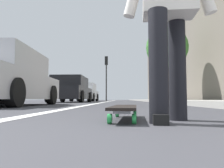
{
  "coord_description": "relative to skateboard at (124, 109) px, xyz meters",
  "views": [
    {
      "loc": [
        -0.48,
        0.23,
        0.17
      ],
      "look_at": [
        10.23,
        0.67,
        0.93
      ],
      "focal_mm": 34.63,
      "sensor_mm": 36.0,
      "label": 1
    }
  ],
  "objects": [
    {
      "name": "ground_plane",
      "position": [
        8.68,
        -0.2,
        -0.09
      ],
      "size": [
        80.0,
        80.0,
        0.0
      ],
      "primitive_type": "plane",
      "color": "#38383D"
    },
    {
      "name": "lane_stripe_white",
      "position": [
        18.68,
        0.99,
        -0.09
      ],
      "size": [
        52.0,
        0.16,
        0.01
      ],
      "primitive_type": "cube",
      "color": "silver",
      "rests_on": "ground"
    },
    {
      "name": "sidewalk_curb",
      "position": [
        16.68,
        -3.32,
        -0.03
      ],
      "size": [
        52.0,
        3.2,
        0.13
      ],
      "primitive_type": "cube",
      "color": "#9E9B93",
      "rests_on": "ground"
    },
    {
      "name": "building_facade",
      "position": [
        20.68,
        -5.86,
        4.75
      ],
      "size": [
        40.0,
        1.2,
        9.69
      ],
      "primitive_type": "cube",
      "color": "#6F665B",
      "rests_on": "ground"
    },
    {
      "name": "skateboard",
      "position": [
        0.0,
        0.0,
        0.0
      ],
      "size": [
        0.85,
        0.26,
        0.11
      ],
      "color": "green",
      "rests_on": "ground"
    },
    {
      "name": "skater_person",
      "position": [
        -0.15,
        -0.35,
        0.84
      ],
      "size": [
        0.45,
        0.72,
        1.64
      ],
      "color": "black",
      "rests_on": "ground"
    },
    {
      "name": "parked_car_near",
      "position": [
        3.85,
        3.1,
        0.61
      ],
      "size": [
        4.36,
        1.98,
        1.47
      ],
      "color": "#B7B7BC",
      "rests_on": "ground"
    },
    {
      "name": "parked_car_mid",
      "position": [
        10.73,
        2.96,
        0.62
      ],
      "size": [
        4.39,
        2.01,
        1.48
      ],
      "color": "black",
      "rests_on": "ground"
    },
    {
      "name": "parked_car_far",
      "position": [
        16.53,
        3.09,
        0.63
      ],
      "size": [
        4.17,
        1.99,
        1.49
      ],
      "color": "silver",
      "rests_on": "ground"
    },
    {
      "name": "traffic_light",
      "position": [
        18.18,
        1.39,
        2.8
      ],
      "size": [
        0.33,
        0.28,
        4.18
      ],
      "color": "#2D2D2D",
      "rests_on": "ground"
    },
    {
      "name": "street_tree_mid",
      "position": [
        11.89,
        -2.92,
        3.36
      ],
      "size": [
        2.65,
        2.65,
        4.8
      ],
      "color": "brown",
      "rests_on": "ground"
    },
    {
      "name": "pedestrian_distant",
      "position": [
        13.76,
        -2.72,
        0.84
      ],
      "size": [
        0.46,
        0.71,
        1.63
      ],
      "color": "#384260",
      "rests_on": "ground"
    }
  ]
}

